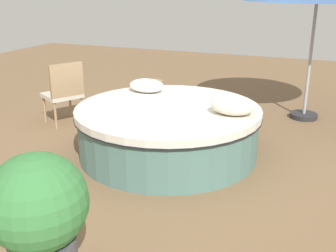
{
  "coord_description": "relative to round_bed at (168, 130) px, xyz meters",
  "views": [
    {
      "loc": [
        1.88,
        -4.54,
        2.1
      ],
      "look_at": [
        0.0,
        0.0,
        0.38
      ],
      "focal_mm": 43.7,
      "sensor_mm": 36.0,
      "label": 1
    }
  ],
  "objects": [
    {
      "name": "ground_plane",
      "position": [
        0.0,
        0.0,
        -0.32
      ],
      "size": [
        16.0,
        16.0,
        0.0
      ],
      "primitive_type": "plane",
      "color": "brown"
    },
    {
      "name": "round_bed",
      "position": [
        0.0,
        0.0,
        0.0
      ],
      "size": [
        2.34,
        2.34,
        0.63
      ],
      "color": "#4C726B",
      "rests_on": "ground_plane"
    },
    {
      "name": "throw_pillow_0",
      "position": [
        0.82,
        0.01,
        0.42
      ],
      "size": [
        0.52,
        0.38,
        0.21
      ],
      "primitive_type": "ellipsoid",
      "color": "beige",
      "rests_on": "round_bed"
    },
    {
      "name": "throw_pillow_1",
      "position": [
        -0.57,
        0.57,
        0.4
      ],
      "size": [
        0.51,
        0.36,
        0.19
      ],
      "primitive_type": "ellipsoid",
      "color": "white",
      "rests_on": "round_bed"
    },
    {
      "name": "patio_chair",
      "position": [
        -1.92,
        0.48,
        0.24
      ],
      "size": [
        0.69,
        0.7,
        0.98
      ],
      "rotation": [
        0.0,
        0.0,
        1.06
      ],
      "color": "#997A56",
      "rests_on": "ground_plane"
    },
    {
      "name": "planter",
      "position": [
        0.17,
        -2.67,
        0.29
      ],
      "size": [
        0.68,
        0.68,
        1.08
      ],
      "color": "#4C4C51",
      "rests_on": "ground_plane"
    },
    {
      "name": "side_table",
      "position": [
        -1.09,
        1.91,
        -0.09
      ],
      "size": [
        0.37,
        0.37,
        0.46
      ],
      "primitive_type": "cylinder",
      "color": "#997A56",
      "rests_on": "ground_plane"
    }
  ]
}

